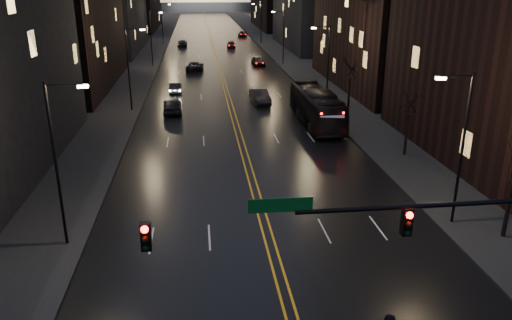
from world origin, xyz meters
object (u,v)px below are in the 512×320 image
object	(u,v)px
receding_car_a	(260,97)
oncoming_car_a	(172,105)
oncoming_car_b	(175,88)
bus	(316,107)
traffic_signal	(470,231)

from	to	relation	value
receding_car_a	oncoming_car_a	bearing A→B (deg)	-167.26
receding_car_a	oncoming_car_b	bearing A→B (deg)	139.59
oncoming_car_b	receding_car_a	bearing A→B (deg)	144.58
oncoming_car_a	oncoming_car_b	size ratio (longest dim) A/B	1.22
oncoming_car_b	receding_car_a	xyz separation A→B (m)	(10.02, -7.12, 0.16)
bus	oncoming_car_b	bearing A→B (deg)	130.85
traffic_signal	oncoming_car_b	world-z (taller)	traffic_signal
oncoming_car_a	receding_car_a	size ratio (longest dim) A/B	0.99
traffic_signal	oncoming_car_b	distance (m)	50.70
oncoming_car_b	oncoming_car_a	bearing A→B (deg)	90.14
oncoming_car_a	receding_car_a	world-z (taller)	oncoming_car_a
traffic_signal	receding_car_a	bearing A→B (deg)	93.27
bus	oncoming_car_b	size ratio (longest dim) A/B	3.08
bus	oncoming_car_a	world-z (taller)	bus
bus	oncoming_car_a	bearing A→B (deg)	156.45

